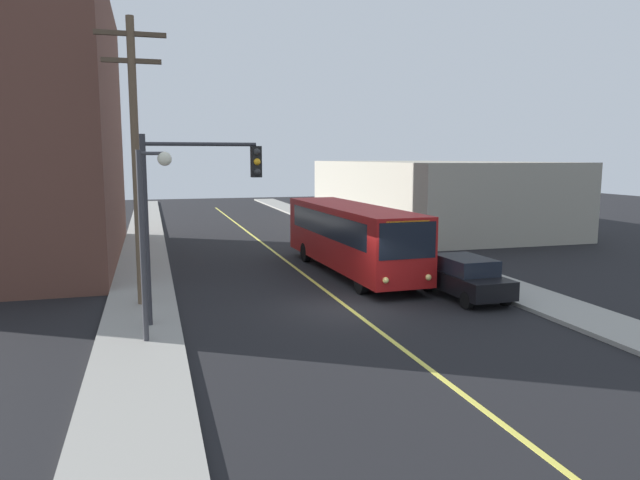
% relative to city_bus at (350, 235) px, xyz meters
% --- Properties ---
extents(ground_plane, '(120.00, 120.00, 0.00)m').
position_rel_city_bus_xyz_m(ground_plane, '(-2.20, -6.28, -1.82)').
color(ground_plane, black).
extents(sidewalk_left, '(2.50, 90.00, 0.15)m').
position_rel_city_bus_xyz_m(sidewalk_left, '(-9.45, 3.72, -1.74)').
color(sidewalk_left, gray).
rests_on(sidewalk_left, ground).
extents(sidewalk_right, '(2.50, 90.00, 0.15)m').
position_rel_city_bus_xyz_m(sidewalk_right, '(5.05, 3.72, -1.74)').
color(sidewalk_right, gray).
rests_on(sidewalk_right, ground).
extents(lane_stripe_center, '(0.16, 60.00, 0.01)m').
position_rel_city_bus_xyz_m(lane_stripe_center, '(-2.20, 8.72, -1.81)').
color(lane_stripe_center, '#D8CC4C').
rests_on(lane_stripe_center, ground).
extents(building_left_brick, '(10.00, 18.56, 13.92)m').
position_rel_city_bus_xyz_m(building_left_brick, '(-15.69, 7.58, 5.14)').
color(building_left_brick, brown).
rests_on(building_left_brick, ground).
extents(building_right_warehouse, '(12.00, 24.10, 5.12)m').
position_rel_city_bus_xyz_m(building_right_warehouse, '(12.29, 16.68, 0.74)').
color(building_right_warehouse, gray).
rests_on(building_right_warehouse, ground).
extents(city_bus, '(2.98, 12.23, 3.20)m').
position_rel_city_bus_xyz_m(city_bus, '(0.00, 0.00, 0.00)').
color(city_bus, maroon).
rests_on(city_bus, ground).
extents(parked_car_black, '(1.93, 4.45, 1.62)m').
position_rel_city_bus_xyz_m(parked_car_black, '(2.63, -6.04, -0.98)').
color(parked_car_black, black).
rests_on(parked_car_black, ground).
extents(utility_pole_near, '(2.40, 0.28, 10.09)m').
position_rel_city_bus_xyz_m(utility_pole_near, '(-9.43, -4.05, 3.88)').
color(utility_pole_near, brown).
rests_on(utility_pole_near, sidewalk_left).
extents(traffic_signal_left_corner, '(3.75, 0.48, 6.00)m').
position_rel_city_bus_xyz_m(traffic_signal_left_corner, '(-7.61, -7.00, 2.49)').
color(traffic_signal_left_corner, '#2D2D33').
rests_on(traffic_signal_left_corner, sidewalk_left).
extents(street_lamp_left, '(0.98, 0.40, 5.50)m').
position_rel_city_bus_xyz_m(street_lamp_left, '(-9.03, -8.65, 1.92)').
color(street_lamp_left, '#38383D').
rests_on(street_lamp_left, sidewalk_left).
extents(fire_hydrant, '(0.44, 0.26, 0.84)m').
position_rel_city_bus_xyz_m(fire_hydrant, '(4.65, -1.45, -1.23)').
color(fire_hydrant, red).
rests_on(fire_hydrant, sidewalk_right).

